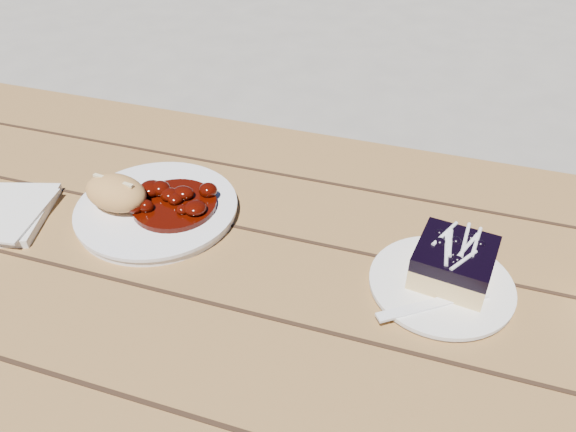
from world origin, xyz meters
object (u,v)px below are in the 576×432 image
(picnic_table, at_px, (301,354))
(main_plate, at_px, (157,210))
(blueberry_cake, at_px, (454,262))
(bread_roll, at_px, (116,193))
(dessert_plate, at_px, (441,285))

(picnic_table, distance_m, main_plate, 0.32)
(picnic_table, distance_m, blueberry_cake, 0.28)
(picnic_table, height_order, bread_roll, bread_roll)
(picnic_table, xyz_separation_m, bread_roll, (-0.32, 0.05, 0.20))
(picnic_table, bearing_deg, blueberry_cake, 16.86)
(blueberry_cake, bearing_deg, dessert_plate, -115.80)
(picnic_table, relative_size, dessert_plate, 10.58)
(main_plate, relative_size, bread_roll, 2.40)
(bread_roll, xyz_separation_m, blueberry_cake, (0.51, 0.01, -0.01))
(picnic_table, xyz_separation_m, main_plate, (-0.26, 0.07, 0.17))
(blueberry_cake, bearing_deg, main_plate, -173.84)
(main_plate, xyz_separation_m, dessert_plate, (0.45, -0.03, -0.00))
(main_plate, relative_size, blueberry_cake, 2.22)
(picnic_table, height_order, dessert_plate, dessert_plate)
(bread_roll, distance_m, dessert_plate, 0.50)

